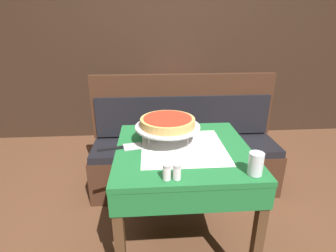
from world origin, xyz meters
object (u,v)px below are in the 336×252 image
at_px(dining_table_front, 183,162).
at_px(pepper_shaker, 177,172).
at_px(dining_table_rear, 175,97).
at_px(booth_bench, 185,156).
at_px(napkin_holder, 165,120).
at_px(pizza_server, 122,147).
at_px(water_glass_near, 256,164).
at_px(deep_dish_pizza, 168,122).
at_px(pizza_pan_stand, 168,127).
at_px(salt_shaker, 167,172).
at_px(condiment_caddy, 173,84).

distance_m(dining_table_front, pepper_shaker, 0.36).
height_order(dining_table_rear, booth_bench, booth_bench).
bearing_deg(napkin_holder, dining_table_front, -75.89).
relative_size(pizza_server, water_glass_near, 2.36).
relative_size(deep_dish_pizza, pepper_shaker, 4.27).
xyz_separation_m(pizza_pan_stand, pepper_shaker, (0.01, -0.41, -0.06)).
xyz_separation_m(salt_shaker, napkin_holder, (0.03, 0.67, 0.01)).
height_order(pizza_pan_stand, napkin_holder, pizza_pan_stand).
relative_size(pizza_pan_stand, condiment_caddy, 2.60).
height_order(pizza_server, water_glass_near, water_glass_near).
height_order(salt_shaker, condiment_caddy, condiment_caddy).
bearing_deg(condiment_caddy, dining_table_front, -92.77).
distance_m(pizza_server, condiment_caddy, 1.60).
distance_m(pizza_server, napkin_holder, 0.42).
xyz_separation_m(dining_table_front, pizza_server, (-0.35, 0.01, 0.10)).
bearing_deg(condiment_caddy, water_glass_near, -83.01).
height_order(pizza_pan_stand, water_glass_near, water_glass_near).
relative_size(deep_dish_pizza, salt_shaker, 4.21).
height_order(dining_table_rear, pizza_server, pizza_server).
bearing_deg(water_glass_near, pizza_server, 153.49).
bearing_deg(water_glass_near, napkin_holder, 120.79).
height_order(booth_bench, water_glass_near, booth_bench).
bearing_deg(napkin_holder, pizza_pan_stand, -89.71).
bearing_deg(salt_shaker, condiment_caddy, 84.16).
xyz_separation_m(dining_table_front, napkin_holder, (-0.09, 0.34, 0.15)).
bearing_deg(pizza_pan_stand, booth_bench, 72.64).
relative_size(deep_dish_pizza, water_glass_near, 2.91).
distance_m(dining_table_front, napkin_holder, 0.38).
bearing_deg(deep_dish_pizza, pepper_shaker, -88.01).
bearing_deg(pepper_shaker, pizza_server, 129.29).
relative_size(booth_bench, water_glass_near, 14.52).
xyz_separation_m(water_glass_near, salt_shaker, (-0.42, -0.02, -0.02)).
bearing_deg(dining_table_rear, pizza_pan_stand, -97.20).
height_order(pizza_server, condiment_caddy, condiment_caddy).
bearing_deg(booth_bench, pepper_shaker, -99.98).
relative_size(deep_dish_pizza, condiment_caddy, 2.17).
bearing_deg(pizza_server, dining_table_front, -2.42).
relative_size(water_glass_near, napkin_holder, 1.11).
bearing_deg(pepper_shaker, pizza_pan_stand, 91.99).
bearing_deg(condiment_caddy, napkin_holder, -97.57).
bearing_deg(booth_bench, napkin_holder, -118.76).
distance_m(pizza_server, salt_shaker, 0.42).
xyz_separation_m(dining_table_front, dining_table_rear, (0.10, 1.51, -0.00)).
height_order(dining_table_front, pepper_shaker, pepper_shaker).
xyz_separation_m(booth_bench, deep_dish_pizza, (-0.20, -0.62, 0.56)).
bearing_deg(pizza_server, salt_shaker, -55.72).
bearing_deg(booth_bench, condiment_caddy, 92.37).
relative_size(pizza_server, pepper_shaker, 3.47).
xyz_separation_m(dining_table_rear, condiment_caddy, (-0.02, 0.05, 0.13)).
xyz_separation_m(deep_dish_pizza, water_glass_near, (0.39, -0.39, -0.08)).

